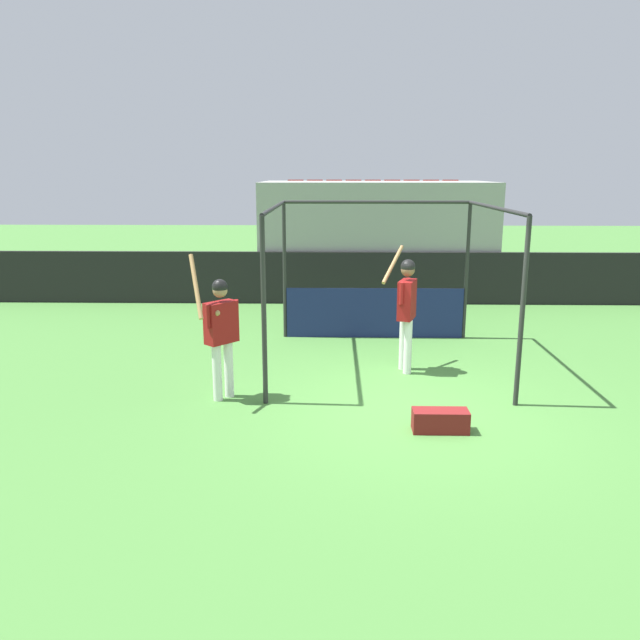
{
  "coord_description": "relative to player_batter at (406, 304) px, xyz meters",
  "views": [
    {
      "loc": [
        -1.09,
        -8.06,
        3.19
      ],
      "look_at": [
        -1.3,
        1.05,
        1.01
      ],
      "focal_mm": 35.0,
      "sensor_mm": 36.0,
      "label": 1
    }
  ],
  "objects": [
    {
      "name": "player_waiting",
      "position": [
        -2.75,
        -1.33,
        -0.07
      ],
      "size": [
        0.66,
        0.81,
        2.1
      ],
      "rotation": [
        0.0,
        0.0,
        -2.3
      ],
      "color": "white",
      "rests_on": "ground"
    },
    {
      "name": "equipment_bag",
      "position": [
        0.19,
        -2.43,
        -0.99
      ],
      "size": [
        0.7,
        0.28,
        0.28
      ],
      "color": "maroon",
      "rests_on": "ground"
    },
    {
      "name": "batting_cage",
      "position": [
        -0.36,
        1.38,
        0.05
      ],
      "size": [
        3.58,
        3.71,
        2.66
      ],
      "color": "#282828",
      "rests_on": "ground"
    },
    {
      "name": "ground_plane",
      "position": [
        -0.07,
        -1.72,
        -1.13
      ],
      "size": [
        60.0,
        60.0,
        0.0
      ],
      "primitive_type": "plane",
      "color": "#477F38"
    },
    {
      "name": "player_batter",
      "position": [
        0.0,
        0.0,
        0.0
      ],
      "size": [
        0.59,
        0.96,
        1.99
      ],
      "rotation": [
        0.0,
        0.0,
        1.24
      ],
      "color": "white",
      "rests_on": "ground"
    },
    {
      "name": "outfield_wall",
      "position": [
        -0.07,
        5.35,
        -0.49
      ],
      "size": [
        24.0,
        0.12,
        1.28
      ],
      "color": "black",
      "rests_on": "ground"
    },
    {
      "name": "bleacher_section",
      "position": [
        -0.07,
        7.01,
        0.35
      ],
      "size": [
        5.95,
        3.2,
        2.96
      ],
      "color": "#9E9E99",
      "rests_on": "ground"
    }
  ]
}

